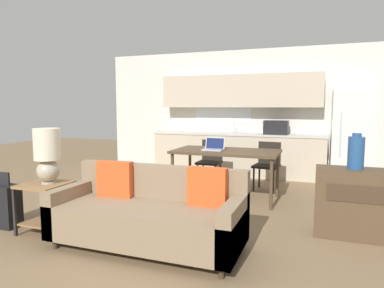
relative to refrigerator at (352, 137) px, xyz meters
The scene contains 14 objects.
ground_plane 4.86m from the refrigerator, 118.07° to the right, with size 20.00×20.00×0.00m, color #7F6647.
wall_back 2.34m from the refrigerator, 169.69° to the left, with size 6.40×0.07×2.70m.
kitchen_counter 2.24m from the refrigerator, behind, with size 3.66×0.65×2.15m.
refrigerator is the anchor object (origin of this frame).
dining_table 2.75m from the refrigerator, 135.72° to the right, with size 1.64×0.90×0.78m.
couch 4.64m from the refrigerator, 118.94° to the right, with size 1.99×0.80×0.86m.
side_table 5.44m from the refrigerator, 131.15° to the right, with size 0.50×0.50×0.58m.
table_lamp 5.38m from the refrigerator, 131.11° to the right, with size 0.30×0.30×0.64m.
credenza 3.02m from the refrigerator, 90.47° to the right, with size 1.18×0.44×0.77m.
vase 2.97m from the refrigerator, 93.90° to the right, with size 0.17×0.17×0.40m.
dining_chair_far_right 1.84m from the refrigerator, 142.69° to the right, with size 0.47×0.47×0.84m.
dining_chair_far_left 2.74m from the refrigerator, 156.61° to the right, with size 0.42×0.42×0.84m.
laptop 2.91m from the refrigerator, 138.08° to the right, with size 0.32×0.26×0.20m.
suitcase 5.91m from the refrigerator, 135.45° to the right, with size 0.41×0.22×0.68m.
Camera 1 is at (1.65, -2.92, 1.47)m, focal length 32.00 mm.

